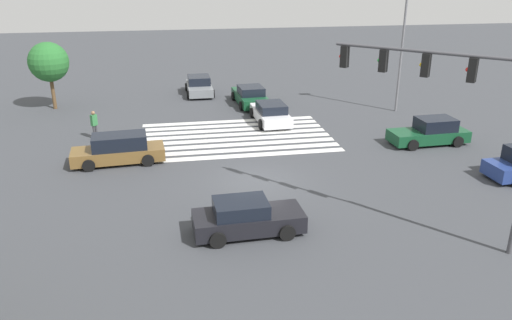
% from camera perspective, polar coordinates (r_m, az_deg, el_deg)
% --- Properties ---
extents(ground_plane, '(128.96, 128.96, 0.00)m').
position_cam_1_polar(ground_plane, '(24.28, 0.00, -2.51)').
color(ground_plane, '#3D3F44').
extents(crosswalk_markings, '(11.52, 7.25, 0.01)m').
position_cam_1_polar(crosswalk_markings, '(30.75, -2.28, 2.67)').
color(crosswalk_markings, silver).
rests_on(crosswalk_markings, ground_plane).
extents(traffic_signal_mast, '(5.35, 5.35, 7.18)m').
position_cam_1_polar(traffic_signal_mast, '(19.18, 21.61, 6.76)').
color(traffic_signal_mast, '#47474C').
rests_on(traffic_signal_mast, ground_plane).
extents(car_0, '(4.34, 2.07, 1.40)m').
position_cam_1_polar(car_0, '(19.52, -1.07, -6.62)').
color(car_0, black).
rests_on(car_0, ground_plane).
extents(car_2, '(2.21, 4.42, 1.46)m').
position_cam_1_polar(car_2, '(41.52, -6.51, 8.42)').
color(car_2, gray).
rests_on(car_2, ground_plane).
extents(car_3, '(2.29, 4.60, 1.38)m').
position_cam_1_polar(car_3, '(33.46, 1.69, 5.38)').
color(car_3, silver).
rests_on(car_3, ground_plane).
extents(car_4, '(4.90, 2.22, 1.57)m').
position_cam_1_polar(car_4, '(27.36, -15.41, 1.15)').
color(car_4, brown).
rests_on(car_4, ground_plane).
extents(car_5, '(4.65, 2.11, 1.55)m').
position_cam_1_polar(car_5, '(31.05, 19.29, 3.00)').
color(car_5, '#144728').
rests_on(car_5, ground_plane).
extents(car_6, '(2.43, 5.00, 1.45)m').
position_cam_1_polar(car_6, '(37.98, -0.67, 7.32)').
color(car_6, '#144728').
rests_on(car_6, ground_plane).
extents(pedestrian, '(0.41, 0.41, 1.73)m').
position_cam_1_polar(pedestrian, '(31.65, -18.00, 4.01)').
color(pedestrian, '#38383D').
rests_on(pedestrian, ground_plane).
extents(street_light_pole_a, '(0.80, 0.36, 8.76)m').
position_cam_1_polar(street_light_pole_a, '(36.79, 16.45, 13.22)').
color(street_light_pole_a, slate).
rests_on(street_light_pole_a, ground_plane).
extents(tree_corner_a, '(2.82, 2.82, 4.85)m').
position_cam_1_polar(tree_corner_a, '(39.18, -22.62, 10.29)').
color(tree_corner_a, brown).
rests_on(tree_corner_a, ground_plane).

